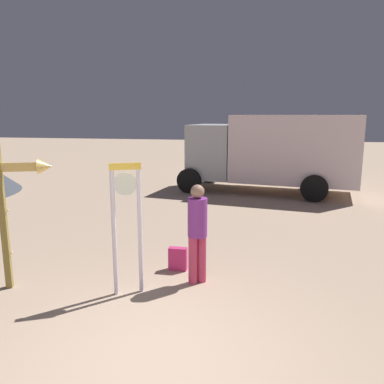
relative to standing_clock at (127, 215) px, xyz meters
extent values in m
plane|color=tan|center=(0.92, -1.67, -1.29)|extent=(80.00, 80.00, 0.00)
cylinder|color=white|center=(-0.18, -0.09, -0.28)|extent=(0.07, 0.07, 2.02)
cylinder|color=white|center=(0.19, 0.08, -0.28)|extent=(0.07, 0.07, 2.02)
cube|color=yellow|center=(0.00, 0.00, 0.78)|extent=(0.47, 0.28, 0.10)
cylinder|color=white|center=(-0.01, 0.02, 0.50)|extent=(0.34, 0.19, 0.36)
cube|color=black|center=(-0.02, 0.04, 0.50)|extent=(0.03, 0.02, 0.08)
cube|color=black|center=(-0.02, 0.04, 0.50)|extent=(0.06, 0.04, 0.14)
cube|color=olive|center=(-2.03, -0.20, -0.09)|extent=(0.13, 0.13, 2.41)
cube|color=#FFD168|center=(-1.72, -0.09, 0.73)|extent=(0.55, 0.25, 0.14)
cone|color=#FFD168|center=(-1.37, 0.04, 0.73)|extent=(0.29, 0.31, 0.25)
sphere|color=#F4E197|center=(-1.96, -0.17, -0.69)|extent=(0.04, 0.04, 0.04)
sphere|color=#F4E78D|center=(-1.96, -0.17, 0.03)|extent=(0.04, 0.04, 0.04)
sphere|color=#FFEC96|center=(-1.96, -0.17, 0.76)|extent=(0.04, 0.04, 0.04)
cylinder|color=#C8385B|center=(1.09, 0.65, -0.88)|extent=(0.16, 0.16, 0.83)
cylinder|color=#C8385B|center=(0.95, 0.56, -0.88)|extent=(0.16, 0.16, 0.83)
cylinder|color=#81318A|center=(1.02, 0.60, -0.14)|extent=(0.33, 0.33, 0.66)
sphere|color=#956F58|center=(1.02, 0.60, 0.31)|extent=(0.23, 0.23, 0.23)
cube|color=#C92E6B|center=(0.57, 1.06, -1.08)|extent=(0.34, 0.14, 0.43)
cube|color=#CA2B5F|center=(0.57, 1.16, -1.14)|extent=(0.24, 0.04, 0.19)
cube|color=white|center=(3.10, 8.86, 0.35)|extent=(4.69, 3.03, 2.39)
cube|color=#B6BBBF|center=(0.09, 9.33, 0.17)|extent=(1.93, 2.49, 2.02)
cube|color=black|center=(-0.71, 9.45, 0.57)|extent=(0.32, 1.89, 0.89)
cylinder|color=black|center=(-0.30, 10.62, -0.84)|extent=(0.93, 0.38, 0.90)
cylinder|color=black|center=(-0.67, 8.22, -0.84)|extent=(0.93, 0.38, 0.90)
cylinder|color=black|center=(4.07, 9.94, -0.84)|extent=(0.93, 0.38, 0.90)
cylinder|color=black|center=(3.70, 7.54, -0.84)|extent=(0.93, 0.38, 0.90)
camera|label=1|loc=(2.13, -5.53, 1.55)|focal=36.08mm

